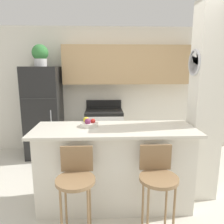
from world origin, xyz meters
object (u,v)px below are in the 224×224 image
potted_plant_on_fridge (40,55)px  fruit_bowl (89,123)px  refrigerator (44,112)px  bar_stool_left (76,180)px  stove_range (104,132)px  bar_stool_right (158,178)px

potted_plant_on_fridge → fruit_bowl: (0.98, -1.60, -0.91)m
potted_plant_on_fridge → fruit_bowl: size_ratio=1.80×
refrigerator → bar_stool_left: 2.37m
stove_range → potted_plant_on_fridge: (-1.18, -0.02, 1.51)m
stove_range → bar_stool_left: size_ratio=1.13×
stove_range → bar_stool_left: 2.24m
fruit_bowl → refrigerator: bearing=121.4°
stove_range → potted_plant_on_fridge: bearing=-179.1°
refrigerator → bar_stool_left: refrigerator is taller
refrigerator → bar_stool_right: size_ratio=1.87×
potted_plant_on_fridge → bar_stool_right: bearing=-52.0°
bar_stool_left → potted_plant_on_fridge: size_ratio=2.33×
refrigerator → fruit_bowl: size_ratio=7.85×
bar_stool_right → refrigerator: bearing=128.0°
refrigerator → bar_stool_left: size_ratio=1.87×
stove_range → potted_plant_on_fridge: 1.92m
refrigerator → potted_plant_on_fridge: bearing=117.1°
bar_stool_left → stove_range: bearing=82.2°
stove_range → bar_stool_left: (-0.30, -2.21, 0.17)m
potted_plant_on_fridge → stove_range: bearing=0.9°
fruit_bowl → bar_stool_right: bearing=-39.1°
bar_stool_left → potted_plant_on_fridge: (-0.87, 2.19, 1.34)m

